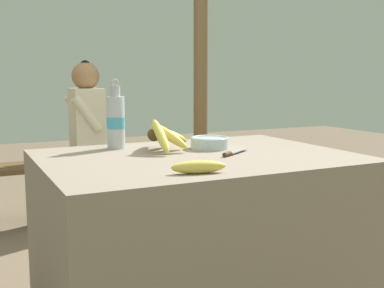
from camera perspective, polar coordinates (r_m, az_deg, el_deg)
name	(u,v)px	position (r m, az deg, el deg)	size (l,w,h in m)	color
market_counter	(197,234)	(2.12, 0.59, -10.63)	(1.29, 0.95, 0.70)	gray
banana_bunch_ripe	(161,135)	(2.14, -3.66, 1.11)	(0.20, 0.34, 0.16)	#4C381E
serving_bowl	(210,142)	(2.21, 2.11, 0.21)	(0.18, 0.18, 0.05)	silver
water_bottle	(116,121)	(2.23, -9.02, 2.70)	(0.08, 0.08, 0.32)	silver
loose_banana_front	(199,167)	(1.65, 0.78, -2.73)	(0.20, 0.09, 0.05)	#E0C64C
knife	(232,152)	(2.05, 4.80, -1.00)	(0.20, 0.15, 0.02)	#BCBCC1
wooden_bench	(93,169)	(3.51, -11.66, -2.92)	(1.74, 0.32, 0.44)	brown
seated_vendor	(81,130)	(3.42, -13.07, 1.61)	(0.41, 0.40, 1.14)	#564C60
banana_bunch_green	(159,146)	(3.65, -3.93, -0.19)	(0.20, 0.31, 0.14)	#4C381E
support_post_far	(201,54)	(4.12, 1.05, 10.59)	(0.12, 0.12, 2.42)	brown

